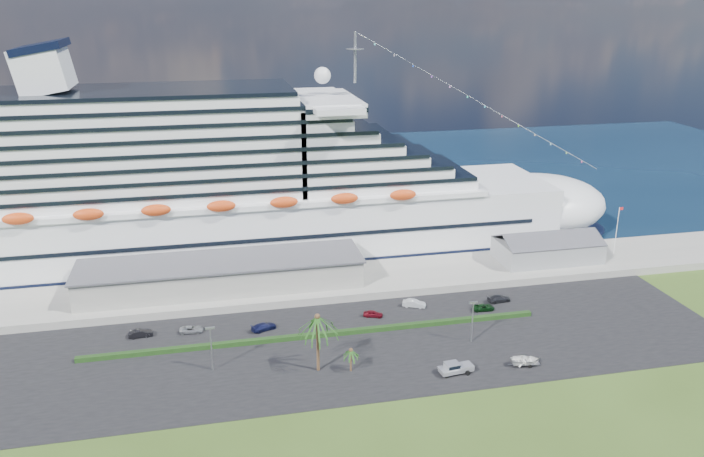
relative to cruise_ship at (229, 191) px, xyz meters
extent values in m
plane|color=#334B19|center=(21.53, -64.00, -16.69)|extent=(420.00, 420.00, 0.00)
cube|color=black|center=(21.53, -53.00, -16.63)|extent=(140.00, 38.00, 0.12)
cube|color=gray|center=(21.53, -24.00, -15.79)|extent=(240.00, 20.00, 1.80)
cube|color=black|center=(21.53, 66.00, -16.68)|extent=(420.00, 160.00, 0.02)
cube|color=silver|center=(1.53, 0.00, -8.69)|extent=(160.00, 30.00, 16.00)
ellipsoid|color=silver|center=(81.53, 0.00, -8.69)|extent=(40.00, 30.00, 16.00)
cube|color=black|center=(1.53, 0.00, -15.49)|extent=(164.00, 30.60, 2.40)
cube|color=silver|center=(-10.47, 0.00, 12.91)|extent=(128.00, 26.00, 24.80)
cube|color=silver|center=(24.33, 0.00, 20.71)|extent=(14.00, 38.00, 3.20)
cube|color=silver|center=(-38.47, 0.00, 30.31)|extent=(11.58, 14.00, 11.58)
cylinder|color=gray|center=(31.53, 0.00, 31.31)|extent=(0.70, 0.70, 12.00)
ellipsoid|color=#D14013|center=(-2.47, -15.80, 1.11)|extent=(90.00, 2.40, 2.60)
ellipsoid|color=#D14013|center=(-2.47, 15.80, 1.11)|extent=(90.00, 2.40, 2.60)
cube|color=black|center=(1.53, 0.00, -7.89)|extent=(144.00, 30.40, 0.90)
cube|color=gray|center=(-3.47, -24.00, -11.89)|extent=(60.00, 14.00, 6.00)
cube|color=#4C4C54|center=(-3.47, -24.00, -8.79)|extent=(61.00, 15.00, 0.40)
cube|color=gray|center=(73.53, -24.00, -12.49)|extent=(24.00, 12.00, 4.80)
cube|color=#4C4C54|center=(73.53, -27.00, -8.89)|extent=(24.00, 6.31, 2.74)
cube|color=#4C4C54|center=(73.53, -21.00, -8.89)|extent=(24.00, 6.31, 2.74)
cylinder|color=silver|center=(91.53, -24.00, -8.89)|extent=(0.16, 0.16, 12.00)
cube|color=red|center=(92.03, -24.00, -3.29)|extent=(1.00, 0.04, 0.70)
cube|color=black|center=(13.53, -48.00, -16.12)|extent=(88.00, 1.10, 0.90)
cylinder|color=gray|center=(-6.47, -56.00, -12.57)|extent=(0.24, 0.24, 8.00)
cube|color=gray|center=(-6.47, -56.00, -8.47)|extent=(1.60, 0.35, 0.35)
cylinder|color=gray|center=(41.53, -56.00, -12.57)|extent=(0.24, 0.24, 8.00)
cube|color=gray|center=(41.53, -56.00, -8.47)|extent=(1.60, 0.35, 0.35)
cylinder|color=#47301E|center=(11.53, -60.00, -11.44)|extent=(0.54, 0.54, 10.50)
sphere|color=#47301E|center=(11.53, -60.00, -6.19)|extent=(0.98, 0.98, 0.98)
cylinder|color=#47301E|center=(17.03, -61.50, -14.59)|extent=(0.35, 0.35, 4.20)
sphere|color=#47301E|center=(17.03, -61.50, -12.49)|extent=(0.73, 0.73, 0.73)
imported|color=white|center=(-19.74, -40.15, -15.88)|extent=(4.28, 2.30, 1.38)
imported|color=black|center=(-19.66, -40.60, -15.83)|extent=(4.65, 2.02, 1.49)
imported|color=gray|center=(-10.17, -40.82, -15.95)|extent=(4.67, 2.46, 1.25)
imported|color=#11153D|center=(3.68, -42.86, -15.84)|extent=(5.44, 3.75, 1.46)
imported|color=maroon|center=(25.96, -41.79, -15.90)|extent=(4.26, 2.83, 1.35)
imported|color=silver|center=(35.50, -39.16, -15.78)|extent=(5.08, 3.48, 1.59)
imported|color=black|center=(49.10, -43.75, -15.93)|extent=(4.75, 2.45, 1.28)
imported|color=black|center=(53.96, -40.59, -15.83)|extent=(5.30, 2.52, 1.49)
cylinder|color=black|center=(32.58, -67.28, -16.14)|extent=(0.91, 0.41, 0.88)
cylinder|color=black|center=(32.58, -65.20, -16.14)|extent=(0.91, 0.41, 0.88)
cylinder|color=black|center=(36.41, -67.28, -16.14)|extent=(0.91, 0.41, 0.88)
cylinder|color=black|center=(36.41, -65.20, -16.14)|extent=(0.91, 0.41, 0.88)
cube|color=silver|center=(34.66, -66.24, -15.75)|extent=(6.13, 2.88, 0.77)
cube|color=silver|center=(36.25, -66.24, -15.31)|extent=(2.86, 2.43, 0.60)
cube|color=silver|center=(33.89, -66.24, -14.99)|extent=(2.64, 2.35, 1.04)
cube|color=black|center=(33.89, -66.24, -14.88)|extent=(2.43, 2.38, 0.60)
cube|color=silver|center=(32.14, -66.24, -15.53)|extent=(1.23, 2.18, 0.38)
cube|color=gray|center=(47.58, -66.42, -16.00)|extent=(4.98, 2.40, 0.12)
cylinder|color=gray|center=(45.39, -66.42, -16.00)|extent=(2.28, 0.39, 0.08)
cylinder|color=black|center=(47.99, -67.36, -16.24)|extent=(0.69, 0.32, 0.67)
cylinder|color=black|center=(47.99, -65.49, -16.24)|extent=(0.69, 0.32, 0.67)
imported|color=white|center=(47.58, -66.42, -15.39)|extent=(5.74, 4.45, 1.09)
camera|label=1|loc=(-5.34, -164.17, 45.69)|focal=35.00mm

